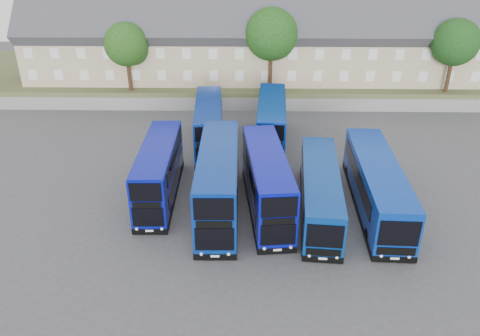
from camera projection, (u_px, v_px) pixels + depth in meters
name	position (u px, v px, depth m)	size (l,w,h in m)	color
ground	(255.00, 231.00, 32.29)	(120.00, 120.00, 0.00)	#434348
retaining_wall	(252.00, 104.00, 53.30)	(70.00, 0.40, 1.50)	slate
earth_bank	(252.00, 77.00, 62.08)	(80.00, 20.00, 2.00)	#49512D
terrace_row	(303.00, 41.00, 55.87)	(66.00, 10.40, 11.20)	tan
dd_front_left	(159.00, 173.00, 35.53)	(2.63, 10.66, 4.21)	#08109A
dd_front_mid	(219.00, 183.00, 33.57)	(2.89, 12.02, 4.76)	navy
dd_front_right	(267.00, 183.00, 33.83)	(3.63, 11.35, 4.44)	#080FA3
dd_rear_left	(209.00, 125.00, 44.01)	(3.09, 10.80, 4.24)	navy
dd_rear_right	(271.00, 124.00, 44.20)	(3.16, 11.19, 4.40)	#0931A5
coach_east_a	(320.00, 192.00, 33.75)	(3.65, 12.39, 3.34)	navy
coach_east_b	(376.00, 187.00, 34.20)	(3.36, 13.42, 3.64)	#08319F
tree_west	(128.00, 46.00, 51.59)	(4.80, 4.80, 7.65)	#382314
tree_mid	(273.00, 36.00, 51.34)	(5.76, 5.76, 9.18)	#382314
tree_east	(456.00, 44.00, 50.92)	(5.12, 5.12, 8.16)	#382314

